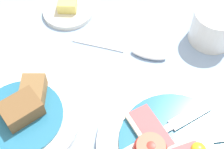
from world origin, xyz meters
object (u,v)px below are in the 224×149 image
at_px(sugar_cup, 214,26).
at_px(teaspoon_by_saucer, 135,51).
at_px(bread_plate, 22,115).
at_px(butter_dish, 68,10).
at_px(breakfast_plate, 174,145).

xyz_separation_m(sugar_cup, teaspoon_by_saucer, (-0.14, -0.07, -0.03)).
height_order(bread_plate, teaspoon_by_saucer, bread_plate).
height_order(bread_plate, butter_dish, bread_plate).
distance_m(sugar_cup, butter_dish, 0.31).
bearing_deg(bread_plate, sugar_cup, 41.39).
height_order(bread_plate, sugar_cup, sugar_cup).
height_order(breakfast_plate, teaspoon_by_saucer, breakfast_plate).
bearing_deg(bread_plate, butter_dish, 91.98).
bearing_deg(butter_dish, breakfast_plate, -44.77).
relative_size(bread_plate, butter_dish, 1.81).
bearing_deg(breakfast_plate, butter_dish, 135.23).
bearing_deg(butter_dish, teaspoon_by_saucer, -25.49).
xyz_separation_m(bread_plate, sugar_cup, (0.30, 0.26, 0.02)).
relative_size(bread_plate, sugar_cup, 2.23).
relative_size(breakfast_plate, butter_dish, 2.30).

